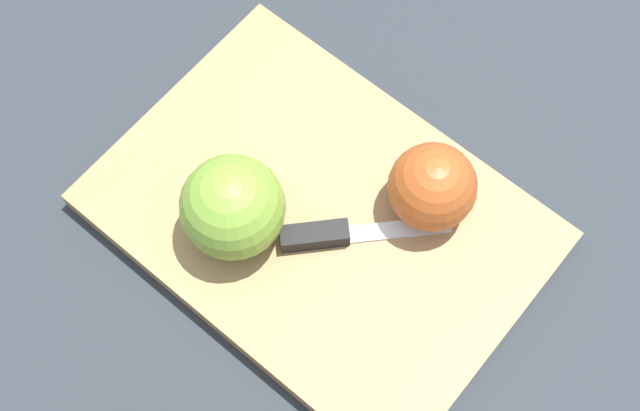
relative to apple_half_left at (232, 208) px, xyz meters
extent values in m
plane|color=#282D33|center=(0.06, 0.05, -0.07)|extent=(4.00, 4.00, 0.00)
cube|color=#A37A4C|center=(0.06, 0.05, -0.06)|extent=(0.41, 0.32, 0.02)
sphere|color=olive|center=(0.00, 0.00, 0.00)|extent=(0.09, 0.09, 0.09)
cylinder|color=#EFE5C6|center=(0.00, -0.01, 0.00)|extent=(0.08, 0.02, 0.08)
sphere|color=#AD4C1E|center=(0.13, 0.11, -0.01)|extent=(0.08, 0.08, 0.08)
cylinder|color=#EFE5C6|center=(0.13, 0.11, -0.01)|extent=(0.07, 0.01, 0.07)
cube|color=silver|center=(0.12, 0.07, -0.04)|extent=(0.08, 0.07, 0.00)
cube|color=black|center=(0.06, 0.03, -0.04)|extent=(0.06, 0.05, 0.02)
camera|label=1|loc=(0.21, -0.21, 0.68)|focal=50.00mm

